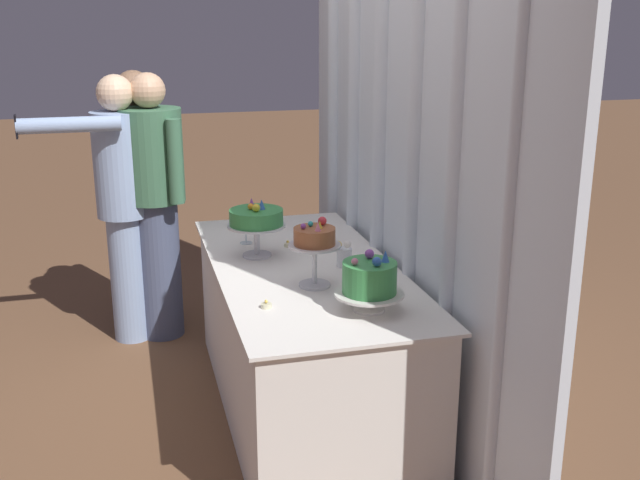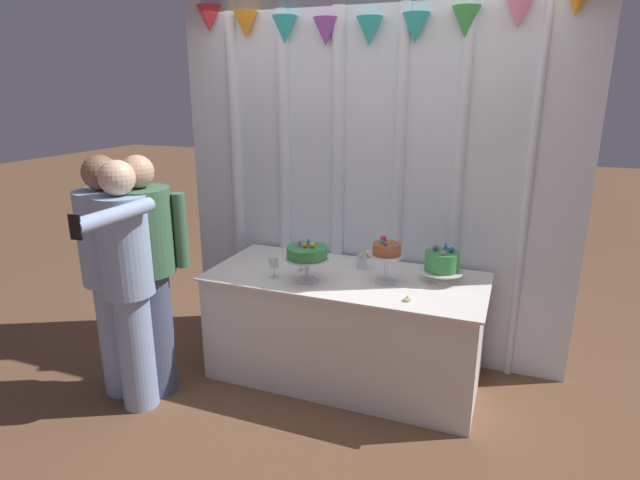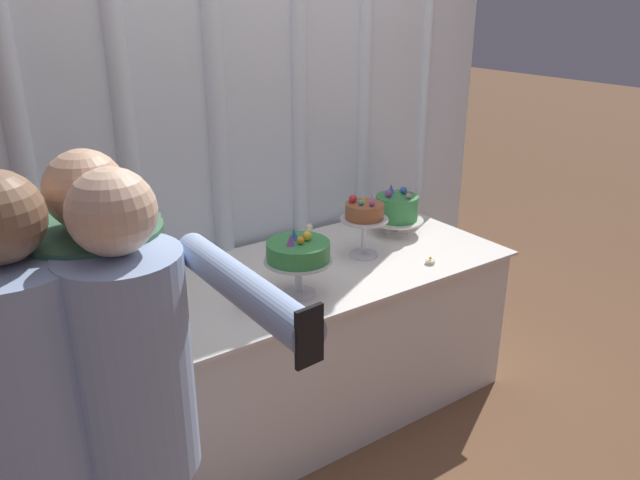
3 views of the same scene
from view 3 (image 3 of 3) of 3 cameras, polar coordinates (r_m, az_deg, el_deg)
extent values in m
plane|color=brown|center=(3.22, 0.49, -15.47)|extent=(24.00, 24.00, 0.00)
cube|color=silver|center=(3.09, -5.78, 11.97)|extent=(2.92, 0.04, 2.85)
cylinder|color=silver|center=(2.72, -25.67, 8.62)|extent=(0.09, 0.09, 2.85)
cylinder|color=silver|center=(2.81, -17.29, 10.15)|extent=(0.09, 0.09, 2.85)
cylinder|color=silver|center=(2.97, -9.34, 11.40)|extent=(0.10, 0.10, 2.85)
cylinder|color=silver|center=(3.19, -1.91, 12.36)|extent=(0.08, 0.08, 2.85)
cylinder|color=silver|center=(3.43, 3.97, 12.97)|extent=(0.07, 0.07, 2.85)
cylinder|color=silver|center=(3.72, 9.47, 13.43)|extent=(0.05, 0.05, 2.85)
cube|color=white|center=(3.08, -0.59, -9.07)|extent=(1.81, 0.79, 0.74)
cube|color=white|center=(2.91, -0.61, -2.68)|extent=(1.86, 0.84, 0.01)
cylinder|color=silver|center=(2.66, -1.94, -4.83)|extent=(0.14, 0.14, 0.01)
cylinder|color=silver|center=(2.62, -1.96, -3.34)|extent=(0.03, 0.03, 0.14)
cylinder|color=silver|center=(2.59, -1.98, -1.84)|extent=(0.29, 0.29, 0.01)
cylinder|color=#388E47|center=(2.58, -1.99, -0.97)|extent=(0.26, 0.26, 0.07)
sphere|color=yellow|center=(2.57, -1.17, 0.36)|extent=(0.04, 0.04, 0.04)
cone|color=blue|center=(2.57, -2.36, 0.50)|extent=(0.03, 0.03, 0.05)
cone|color=purple|center=(2.52, -2.68, 0.01)|extent=(0.03, 0.03, 0.05)
sphere|color=orange|center=(2.53, -1.77, -0.05)|extent=(0.03, 0.03, 0.03)
cylinder|color=silver|center=(3.04, 3.93, -1.32)|extent=(0.14, 0.14, 0.01)
cylinder|color=silver|center=(3.00, 3.97, 0.27)|extent=(0.02, 0.02, 0.17)
cylinder|color=silver|center=(2.97, 4.02, 1.88)|extent=(0.23, 0.23, 0.01)
cylinder|color=#995633|center=(2.96, 4.04, 2.63)|extent=(0.18, 0.18, 0.07)
cone|color=pink|center=(2.97, 4.71, 3.82)|extent=(0.03, 0.03, 0.04)
cone|color=yellow|center=(2.96, 3.94, 3.74)|extent=(0.02, 0.02, 0.03)
sphere|color=#DB333D|center=(2.95, 2.99, 3.76)|extent=(0.04, 0.04, 0.04)
sphere|color=#2DB2B7|center=(2.92, 3.74, 3.37)|extent=(0.02, 0.02, 0.02)
sphere|color=purple|center=(2.91, 4.73, 3.29)|extent=(0.02, 0.02, 0.02)
cylinder|color=silver|center=(3.34, 6.86, 0.74)|extent=(0.13, 0.13, 0.01)
cylinder|color=silver|center=(3.33, 6.89, 1.29)|extent=(0.03, 0.03, 0.06)
cylinder|color=silver|center=(3.32, 6.91, 1.82)|extent=(0.28, 0.28, 0.01)
cylinder|color=#388E47|center=(3.29, 6.97, 2.93)|extent=(0.22, 0.22, 0.13)
sphere|color=blue|center=(3.31, 7.57, 4.48)|extent=(0.04, 0.04, 0.04)
cone|color=blue|center=(3.32, 6.45, 4.66)|extent=(0.03, 0.03, 0.05)
sphere|color=purple|center=(3.25, 6.23, 4.22)|extent=(0.04, 0.04, 0.04)
sphere|color=pink|center=(3.23, 8.02, 3.95)|extent=(0.03, 0.03, 0.03)
cylinder|color=silver|center=(2.54, -6.12, -6.36)|extent=(0.06, 0.06, 0.00)
cylinder|color=silver|center=(2.52, -6.15, -5.60)|extent=(0.01, 0.01, 0.07)
cylinder|color=silver|center=(2.49, -6.22, -4.15)|extent=(0.06, 0.06, 0.07)
cylinder|color=silver|center=(3.05, -1.74, -0.40)|extent=(0.07, 0.07, 0.09)
sphere|color=#E5C666|center=(3.01, -1.06, 0.78)|extent=(0.03, 0.03, 0.03)
sphere|color=white|center=(3.05, -1.00, 1.17)|extent=(0.04, 0.04, 0.04)
sphere|color=silver|center=(3.00, -1.34, 0.50)|extent=(0.04, 0.04, 0.04)
cylinder|color=beige|center=(2.74, -6.10, -4.02)|extent=(0.04, 0.04, 0.02)
sphere|color=#F9CC4C|center=(2.73, -6.12, -3.68)|extent=(0.01, 0.01, 0.01)
cylinder|color=beige|center=(2.99, 9.94, -1.95)|extent=(0.05, 0.05, 0.02)
sphere|color=#F9CC4C|center=(2.98, 9.96, -1.62)|extent=(0.01, 0.01, 0.01)
cylinder|color=#93ADD6|center=(1.72, -24.97, -10.83)|extent=(0.42, 0.42, 0.59)
cylinder|color=#93ADD6|center=(1.72, -17.59, -9.92)|extent=(0.08, 0.08, 0.52)
cylinder|color=#93ADD6|center=(1.67, -16.68, -10.81)|extent=(0.34, 0.34, 0.61)
sphere|color=beige|center=(1.50, -18.32, 2.43)|extent=(0.21, 0.21, 0.21)
cylinder|color=#93ADD6|center=(1.62, -22.94, -12.99)|extent=(0.08, 0.08, 0.53)
cylinder|color=#93ADD6|center=(1.41, -7.11, -4.16)|extent=(0.08, 0.53, 0.08)
cube|color=black|center=(1.20, -0.98, -8.73)|extent=(0.06, 0.01, 0.12)
cylinder|color=#3D6B4C|center=(1.80, -18.97, -7.02)|extent=(0.50, 0.50, 0.54)
sphere|color=tan|center=(1.66, -20.51, 4.30)|extent=(0.20, 0.20, 0.20)
cylinder|color=#3D6B4C|center=(1.67, -23.92, -10.47)|extent=(0.08, 0.08, 0.48)
cylinder|color=#3D6B4C|center=(1.95, -14.75, -4.43)|extent=(0.08, 0.08, 0.48)
camera|label=1|loc=(4.98, 40.51, 16.23)|focal=42.18mm
camera|label=2|loc=(2.67, 75.98, 6.10)|focal=28.87mm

